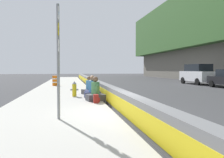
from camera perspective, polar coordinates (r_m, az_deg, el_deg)
The scene contains 12 objects.
ground_plane at distance 8.61m, azimuth 3.85°, elevation -9.09°, with size 160.00×160.00×0.00m, color #353538.
sidewalk_strip at distance 8.36m, azimuth -14.28°, elevation -9.02°, with size 80.00×4.40×0.14m, color #A8A59E.
jersey_barrier at distance 8.53m, azimuth 3.84°, elevation -6.30°, with size 76.00×0.45×0.85m.
route_sign_post at distance 7.59m, azimuth -12.84°, elevation 6.26°, with size 0.44×0.09×3.60m.
fire_hydrant at distance 13.73m, azimuth -9.10°, elevation -2.34°, with size 0.26×0.46×0.88m.
seated_person_foreground at distance 11.81m, azimuth -4.03°, elevation -3.43°, with size 0.88×0.98×1.20m.
seated_person_middle at distance 13.01m, azimuth -4.75°, elevation -2.89°, with size 0.77×0.88×1.21m.
seated_person_rear at distance 13.99m, azimuth -4.77°, elevation -2.52°, with size 0.82×0.93×1.21m.
seated_person_far at distance 14.91m, azimuth -5.58°, elevation -2.32°, with size 0.90×0.98×1.13m.
backpack at distance 11.03m, azimuth -3.85°, elevation -4.79°, with size 0.32×0.28×0.40m.
construction_barrel at distance 23.16m, azimuth -13.60°, elevation -0.38°, with size 0.54×0.54×0.95m.
parked_car_fourth at distance 28.36m, azimuth 19.99°, elevation 1.18°, with size 4.85×2.16×2.28m.
Camera 1 is at (-8.17, 2.08, 1.71)m, focal length 37.78 mm.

